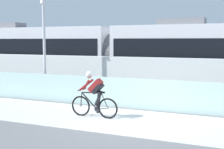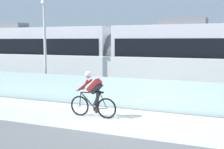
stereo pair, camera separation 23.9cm
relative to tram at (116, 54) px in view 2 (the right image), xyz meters
The scene contains 9 objects.
ground_plane 7.90m from the tram, 63.33° to the right, with size 200.00×200.00×0.00m, color slate.
bike_path_deck 7.89m from the tram, 63.33° to the right, with size 32.00×3.20×0.01m, color silver.
glass_parapet 6.21m from the tram, 55.47° to the right, with size 32.00×0.05×1.20m, color silver.
concrete_barrier_wall 4.79m from the tram, 42.92° to the right, with size 32.00×0.36×1.92m, color silver.
tram_rail_near 3.99m from the tram, 11.78° to the right, with size 32.00×0.08×0.01m, color #595654.
tram_rail_far 3.99m from the tram, 11.78° to the left, with size 32.00×0.08×0.01m, color #595654.
tram is the anchor object (origin of this frame).
cyclist_on_bike 7.24m from the tram, 73.12° to the right, with size 1.77×0.58×1.61m.
lamp_post_antenna 5.11m from the tram, 107.15° to the right, with size 0.28×0.28×5.20m.
Camera 2 is at (3.49, -9.36, 2.67)m, focal length 49.39 mm.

